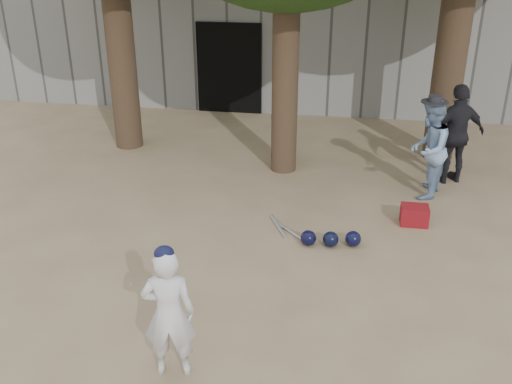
% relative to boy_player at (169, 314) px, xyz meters
% --- Properties ---
extents(ground, '(70.00, 70.00, 0.00)m').
position_rel_boy_player_xyz_m(ground, '(-0.14, 1.50, -0.72)').
color(ground, '#937C5E').
rests_on(ground, ground).
extents(boy_player, '(0.58, 0.44, 1.44)m').
position_rel_boy_player_xyz_m(boy_player, '(0.00, 0.00, 0.00)').
color(boy_player, silver).
rests_on(boy_player, ground).
extents(spectator_blue, '(0.85, 0.97, 1.69)m').
position_rel_boy_player_xyz_m(spectator_blue, '(2.98, 4.89, 0.12)').
color(spectator_blue, '#7D9BC1').
rests_on(spectator_blue, ground).
extents(spectator_dark, '(1.14, 0.81, 1.79)m').
position_rel_boy_player_xyz_m(spectator_dark, '(3.53, 5.62, 0.18)').
color(spectator_dark, black).
rests_on(spectator_dark, ground).
extents(red_bag, '(0.42, 0.32, 0.30)m').
position_rel_boy_player_xyz_m(red_bag, '(2.74, 3.78, -0.57)').
color(red_bag, maroon).
rests_on(red_bag, ground).
extents(back_building, '(16.00, 5.24, 3.00)m').
position_rel_boy_player_xyz_m(back_building, '(-0.14, 11.84, 0.78)').
color(back_building, gray).
rests_on(back_building, ground).
extents(helmet_row, '(0.87, 0.32, 0.23)m').
position_rel_boy_player_xyz_m(helmet_row, '(1.49, 2.88, -0.61)').
color(helmet_row, black).
rests_on(helmet_row, ground).
extents(bat_pile, '(0.63, 0.74, 0.06)m').
position_rel_boy_player_xyz_m(bat_pile, '(0.76, 3.25, -0.69)').
color(bat_pile, silver).
rests_on(bat_pile, ground).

